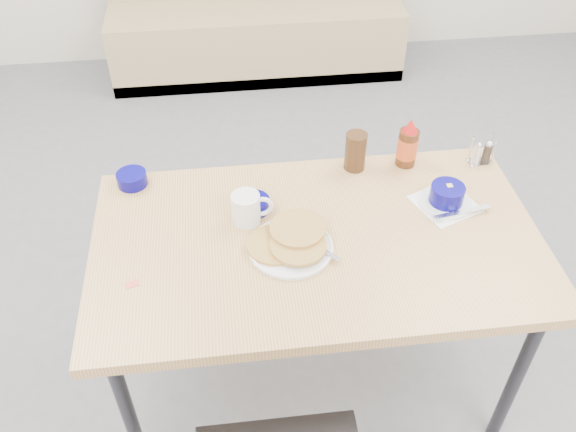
{
  "coord_description": "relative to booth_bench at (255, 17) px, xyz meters",
  "views": [
    {
      "loc": [
        -0.26,
        -1.09,
        2.09
      ],
      "look_at": [
        -0.09,
        0.3,
        0.82
      ],
      "focal_mm": 38.0,
      "sensor_mm": 36.0,
      "label": 1
    }
  ],
  "objects": [
    {
      "name": "pancake_plate",
      "position": [
        -0.09,
        -2.57,
        0.43
      ],
      "size": [
        0.28,
        0.26,
        0.05
      ],
      "rotation": [
        0.0,
        0.0,
        0.38
      ],
      "color": "white",
      "rests_on": "dining_table"
    },
    {
      "name": "syrup_bottle",
      "position": [
        0.37,
        -2.19,
        0.49
      ],
      "size": [
        0.07,
        0.07,
        0.19
      ],
      "rotation": [
        0.0,
        0.0,
        0.31
      ],
      "color": "#47230F",
      "rests_on": "dining_table"
    },
    {
      "name": "grits_setting",
      "position": [
        0.44,
        -2.43,
        0.44
      ],
      "size": [
        0.25,
        0.24,
        0.08
      ],
      "rotation": [
        0.0,
        0.0,
        0.38
      ],
      "color": "white",
      "rests_on": "dining_table"
    },
    {
      "name": "amber_tumbler",
      "position": [
        0.19,
        -2.19,
        0.48
      ],
      "size": [
        0.08,
        0.08,
        0.14
      ],
      "primitive_type": "cylinder",
      "rotation": [
        0.0,
        0.0,
        -0.05
      ],
      "color": "#3A2412",
      "rests_on": "dining_table"
    },
    {
      "name": "coffee_mug",
      "position": [
        -0.21,
        -2.43,
        0.46
      ],
      "size": [
        0.13,
        0.09,
        0.1
      ],
      "rotation": [
        0.0,
        0.0,
        0.03
      ],
      "color": "white",
      "rests_on": "dining_table"
    },
    {
      "name": "butter_bowl",
      "position": [
        -0.18,
        -2.38,
        0.43
      ],
      "size": [
        0.1,
        0.1,
        0.04
      ],
      "rotation": [
        0.0,
        0.0,
        0.06
      ],
      "color": "#070469",
      "rests_on": "dining_table"
    },
    {
      "name": "condiment_caddy",
      "position": [
        0.64,
        -2.22,
        0.45
      ],
      "size": [
        0.09,
        0.06,
        0.1
      ],
      "rotation": [
        0.0,
        0.0,
        0.08
      ],
      "color": "silver",
      "rests_on": "dining_table"
    },
    {
      "name": "dining_table",
      "position": [
        0.0,
        -2.53,
        0.35
      ],
      "size": [
        1.4,
        0.8,
        0.76
      ],
      "color": "tan",
      "rests_on": "ground"
    },
    {
      "name": "creamer_bowl",
      "position": [
        -0.59,
        -2.19,
        0.43
      ],
      "size": [
        0.1,
        0.1,
        0.05
      ],
      "rotation": [
        0.0,
        0.0,
        -0.24
      ],
      "color": "#070469",
      "rests_on": "dining_table"
    },
    {
      "name": "booth_bench",
      "position": [
        0.0,
        0.0,
        0.0
      ],
      "size": [
        1.9,
        0.56,
        1.22
      ],
      "color": "tan",
      "rests_on": "ground"
    },
    {
      "name": "sugar_wrapper",
      "position": [
        -0.56,
        -2.66,
        0.41
      ],
      "size": [
        0.05,
        0.04,
        0.0
      ],
      "primitive_type": "cube",
      "rotation": [
        0.0,
        0.0,
        0.31
      ],
      "color": "#EE594F",
      "rests_on": "dining_table"
    }
  ]
}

